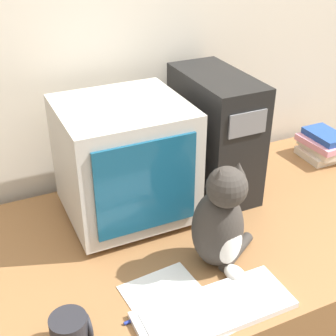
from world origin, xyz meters
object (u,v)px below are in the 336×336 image
Objects in this scene: book_stack at (323,145)px; keyboard at (214,309)px; cat at (221,223)px; pen at (148,314)px; mug at (71,332)px; crt_monitor at (125,161)px; computer_tower at (214,134)px.

keyboard is at bearing -146.43° from book_stack.
cat is at bearing -151.68° from book_stack.
mug is at bearing -177.37° from pen.
crt_monitor is 0.95× the size of keyboard.
book_stack is (0.54, 0.00, -0.16)m from computer_tower.
cat is at bearing 19.59° from pen.
keyboard is 0.24m from cat.
keyboard is 0.38m from mug.
keyboard is at bearing -118.97° from computer_tower.
keyboard is 0.18m from pen.
book_stack reaches higher than pen.
crt_monitor is 0.36m from computer_tower.
pen is (-0.11, -0.45, -0.21)m from crt_monitor.
book_stack is at bearing 19.12° from cat.
cat is (0.11, 0.16, 0.14)m from keyboard.
computer_tower reaches higher than crt_monitor.
pen is at bearing 2.63° from mug.
crt_monitor reaches higher than book_stack.
mug is (-1.22, -0.50, -0.01)m from book_stack.
keyboard is (0.05, -0.52, -0.20)m from crt_monitor.
computer_tower is at bearing 46.09° from pen.
crt_monitor reaches higher than pen.
pen is at bearing -153.91° from book_stack.
cat is 0.50m from mug.
computer_tower is (0.36, 0.04, 0.01)m from crt_monitor.
pen is at bearing 157.93° from keyboard.
crt_monitor is 0.93× the size of computer_tower.
crt_monitor is 4.13× the size of mug.
cat is at bearing 56.68° from keyboard.
mug is (-0.37, 0.06, 0.04)m from keyboard.
computer_tower is at bearing 36.46° from mug.
cat is 0.32m from pen.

